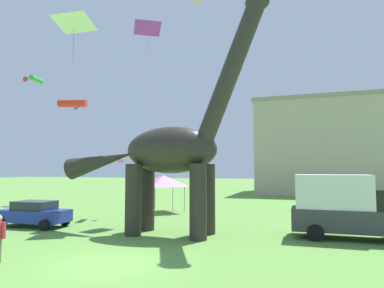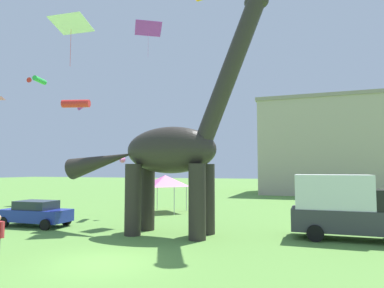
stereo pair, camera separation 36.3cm
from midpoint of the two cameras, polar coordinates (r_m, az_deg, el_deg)
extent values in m
plane|color=#5B8E3D|center=(13.70, -14.84, -18.80)|extent=(240.00, 240.00, 0.00)
cylinder|color=#2D2823|center=(18.67, 2.01, -9.17)|extent=(0.87, 0.87, 3.76)
cylinder|color=#2D2823|center=(17.09, 0.43, -9.62)|extent=(0.87, 0.87, 3.76)
cylinder|color=#2D2823|center=(19.98, -8.09, -8.81)|extent=(0.87, 0.87, 3.76)
cylinder|color=#2D2823|center=(18.51, -10.40, -9.14)|extent=(0.87, 0.87, 3.76)
ellipsoid|color=#2D2823|center=(18.45, -4.12, -1.01)|extent=(5.15, 2.22, 2.53)
cylinder|color=#2D2823|center=(18.16, 5.97, 12.08)|extent=(3.70, 0.95, 7.33)
ellipsoid|color=#2D2823|center=(19.22, 10.32, 22.36)|extent=(1.27, 0.79, 0.87)
cone|color=#2D2823|center=(20.46, -15.40, -2.81)|extent=(4.52, 1.27, 2.14)
cube|color=navy|center=(23.22, -25.40, -10.81)|extent=(4.27, 1.94, 0.72)
cube|color=#232B35|center=(23.15, -25.35, -9.28)|extent=(2.33, 1.65, 0.52)
cylinder|color=black|center=(22.92, -20.98, -11.94)|extent=(0.63, 0.24, 0.62)
cylinder|color=black|center=(21.58, -24.03, -12.34)|extent=(0.63, 0.24, 0.62)
cylinder|color=black|center=(24.97, -26.62, -11.11)|extent=(0.63, 0.24, 0.62)
cylinder|color=black|center=(23.75, -29.71, -11.38)|extent=(0.63, 0.24, 0.62)
cube|color=#38383D|center=(18.98, 24.56, -11.53)|extent=(5.61, 2.13, 1.10)
cube|color=silver|center=(18.78, 22.03, -7.39)|extent=(3.59, 2.03, 1.70)
cylinder|color=black|center=(20.00, 19.36, -12.88)|extent=(0.80, 0.26, 0.80)
cylinder|color=black|center=(17.92, 19.49, -13.90)|extent=(0.80, 0.26, 0.80)
cylinder|color=#D1333D|center=(14.84, -29.73, -12.44)|extent=(0.12, 0.12, 0.59)
cylinder|color=green|center=(22.62, 29.02, -9.84)|extent=(0.10, 0.10, 0.52)
cylinder|color=#B2B2B7|center=(28.88, -1.65, -9.11)|extent=(0.06, 0.06, 2.10)
cylinder|color=#B2B2B7|center=(26.37, -3.67, -9.56)|extent=(0.06, 0.06, 2.10)
cylinder|color=#B2B2B7|center=(29.90, -6.58, -8.92)|extent=(0.06, 0.06, 2.10)
cylinder|color=#B2B2B7|center=(27.48, -8.97, -9.30)|extent=(0.06, 0.06, 2.10)
pyramid|color=pink|center=(28.04, -5.19, -6.16)|extent=(3.15, 3.15, 0.90)
cylinder|color=green|center=(34.74, -24.98, 9.80)|extent=(0.83, 1.73, 0.47)
cone|color=red|center=(35.21, -26.28, 9.66)|extent=(0.57, 0.52, 0.49)
cylinder|color=red|center=(38.56, -19.72, 6.47)|extent=(3.08, 1.57, 0.83)
cone|color=purple|center=(40.04, -18.80, 6.05)|extent=(0.94, 1.03, 0.87)
cylinder|color=#287AE5|center=(25.44, -14.25, -2.55)|extent=(0.95, 1.62, 0.44)
cone|color=pink|center=(25.27, -12.35, -2.57)|extent=(0.56, 0.52, 0.46)
cube|color=purple|center=(24.64, -7.94, 18.73)|extent=(2.16, 1.98, 0.57)
cylinder|color=pink|center=(24.21, -7.97, 16.21)|extent=(0.01, 0.01, 1.78)
cube|color=white|center=(14.28, -19.93, 18.58)|extent=(1.48, 1.12, 0.32)
cylinder|color=red|center=(13.95, -20.03, 15.08)|extent=(0.01, 0.01, 1.42)
cube|color=#B7A893|center=(53.84, 22.60, -0.80)|extent=(21.56, 13.82, 12.92)
cube|color=gray|center=(54.63, 22.39, 6.25)|extent=(21.99, 14.09, 0.50)
camera|label=1|loc=(0.18, -90.52, 0.04)|focal=31.75mm
camera|label=2|loc=(0.18, 89.48, -0.04)|focal=31.75mm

